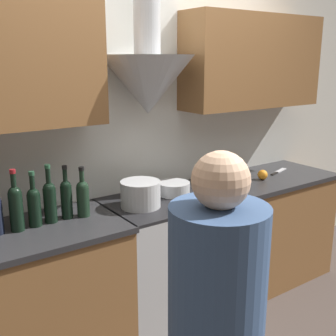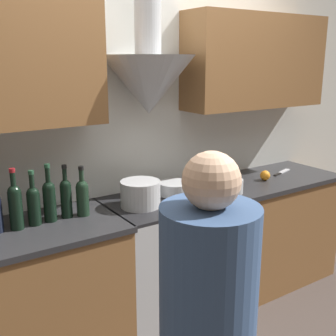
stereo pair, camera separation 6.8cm
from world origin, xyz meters
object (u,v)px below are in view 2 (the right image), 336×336
at_px(wine_bottle_5, 15,205).
at_px(stock_pot, 140,194).
at_px(wine_bottle_9, 82,196).
at_px(mixing_bowl, 175,188).
at_px(stove_range, 160,261).
at_px(person_foreground_left, 207,332).
at_px(wine_bottle_6, 34,203).
at_px(wine_bottle_7, 49,199).
at_px(orange_fruit, 265,175).
at_px(saucepan, 233,186).
at_px(wine_bottle_8, 66,196).

xyz_separation_m(wine_bottle_5, stock_pot, (0.76, -0.06, -0.06)).
distance_m(wine_bottle_9, stock_pot, 0.38).
bearing_deg(mixing_bowl, wine_bottle_5, -178.84).
height_order(stove_range, person_foreground_left, person_foreground_left).
bearing_deg(mixing_bowl, wine_bottle_6, -179.27).
distance_m(wine_bottle_7, stock_pot, 0.57).
height_order(orange_fruit, saucepan, saucepan).
height_order(wine_bottle_7, stock_pot, wine_bottle_7).
relative_size(stock_pot, saucepan, 1.83).
bearing_deg(wine_bottle_9, mixing_bowl, 2.09).
height_order(wine_bottle_6, orange_fruit, wine_bottle_6).
bearing_deg(orange_fruit, wine_bottle_7, 176.79).
bearing_deg(wine_bottle_9, wine_bottle_5, 179.52).
relative_size(stove_range, stock_pot, 3.47).
relative_size(stove_range, wine_bottle_9, 2.90).
relative_size(stove_range, person_foreground_left, 0.59).
bearing_deg(wine_bottle_7, stock_pot, -7.52).
height_order(wine_bottle_8, stock_pot, wine_bottle_8).
bearing_deg(mixing_bowl, saucepan, -29.13).
bearing_deg(orange_fruit, stock_pot, 178.99).
distance_m(stove_range, orange_fruit, 1.07).
xyz_separation_m(wine_bottle_6, wine_bottle_7, (0.09, 0.01, 0.01)).
distance_m(wine_bottle_6, orange_fruit, 1.78).
bearing_deg(orange_fruit, saucepan, -166.64).
bearing_deg(wine_bottle_5, orange_fruit, -2.41).
height_order(wine_bottle_6, saucepan, wine_bottle_6).
bearing_deg(wine_bottle_8, saucepan, -9.95).
xyz_separation_m(stove_range, wine_bottle_7, (-0.73, 0.05, 0.58)).
bearing_deg(person_foreground_left, wine_bottle_5, 106.32).
distance_m(wine_bottle_5, wine_bottle_7, 0.20).
bearing_deg(wine_bottle_5, wine_bottle_8, 4.13).
distance_m(wine_bottle_5, person_foreground_left, 1.32).
xyz_separation_m(wine_bottle_8, person_foreground_left, (0.07, -1.27, -0.19)).
height_order(wine_bottle_9, orange_fruit, wine_bottle_9).
relative_size(saucepan, person_foreground_left, 0.09).
relative_size(wine_bottle_7, saucepan, 2.45).
distance_m(wine_bottle_5, wine_bottle_6, 0.10).
height_order(wine_bottle_7, wine_bottle_9, wine_bottle_7).
bearing_deg(wine_bottle_7, stove_range, -3.94).
xyz_separation_m(mixing_bowl, person_foreground_left, (-0.72, -1.27, -0.11)).
distance_m(wine_bottle_9, saucepan, 1.08).
height_order(wine_bottle_8, mixing_bowl, wine_bottle_8).
bearing_deg(person_foreground_left, stove_range, 65.17).
bearing_deg(wine_bottle_7, person_foreground_left, -82.41).
relative_size(stock_pot, person_foreground_left, 0.17).
xyz_separation_m(saucepan, person_foreground_left, (-1.09, -1.07, -0.11)).
height_order(wine_bottle_7, saucepan, wine_bottle_7).
bearing_deg(stove_range, person_foreground_left, -114.83).
bearing_deg(wine_bottle_6, saucepan, -8.02).
distance_m(wine_bottle_6, wine_bottle_8, 0.20).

